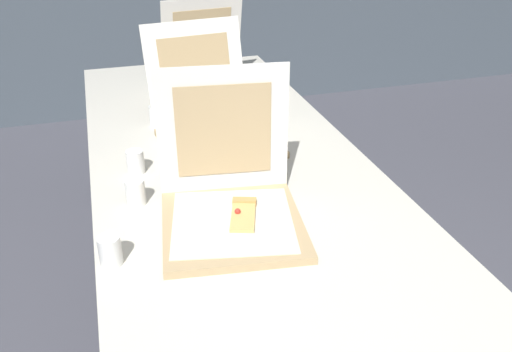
# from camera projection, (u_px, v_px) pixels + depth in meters

# --- Properties ---
(table) EXTENTS (0.87, 2.36, 0.76)m
(table) POSITION_uv_depth(u_px,v_px,m) (234.00, 181.00, 1.71)
(table) COLOR silver
(table) RESTS_ON ground
(pizza_box_front) EXTENTS (0.40, 0.41, 0.38)m
(pizza_box_front) POSITION_uv_depth(u_px,v_px,m) (231.00, 203.00, 1.39)
(pizza_box_front) COLOR tan
(pizza_box_front) RESTS_ON table
(pizza_box_middle) EXTENTS (0.41, 0.48, 0.37)m
(pizza_box_middle) POSITION_uv_depth(u_px,v_px,m) (213.00, 126.00, 1.84)
(pizza_box_middle) COLOR tan
(pizza_box_middle) RESTS_ON table
(pizza_box_back) EXTENTS (0.40, 0.40, 0.37)m
(pizza_box_back) POSITION_uv_depth(u_px,v_px,m) (212.00, 78.00, 2.29)
(pizza_box_back) COLOR tan
(pizza_box_back) RESTS_ON table
(cup_white_far) EXTENTS (0.05, 0.05, 0.07)m
(cup_white_far) POSITION_uv_depth(u_px,v_px,m) (157.00, 116.00, 1.96)
(cup_white_far) COLOR white
(cup_white_far) RESTS_ON table
(cup_white_near_left) EXTENTS (0.05, 0.05, 0.07)m
(cup_white_near_left) POSITION_uv_depth(u_px,v_px,m) (110.00, 251.00, 1.24)
(cup_white_near_left) COLOR white
(cup_white_near_left) RESTS_ON table
(cup_white_mid) EXTENTS (0.05, 0.05, 0.07)m
(cup_white_mid) POSITION_uv_depth(u_px,v_px,m) (135.00, 162.00, 1.64)
(cup_white_mid) COLOR white
(cup_white_mid) RESTS_ON table
(cup_white_near_center) EXTENTS (0.05, 0.05, 0.07)m
(cup_white_near_center) POSITION_uv_depth(u_px,v_px,m) (136.00, 192.00, 1.48)
(cup_white_near_center) COLOR white
(cup_white_near_center) RESTS_ON table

